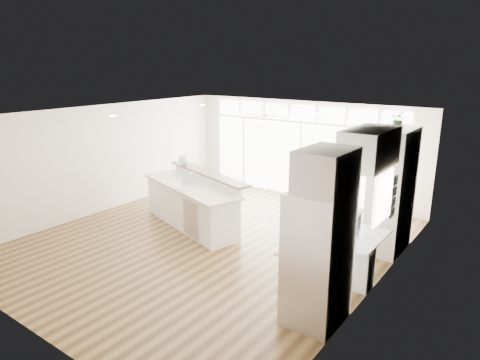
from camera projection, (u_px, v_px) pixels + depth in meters
The scene contains 24 objects.
floor at pixel (212, 241), 9.21m from camera, with size 7.00×8.00×0.02m, color #452F15.
ceiling at pixel (210, 115), 8.49m from camera, with size 7.00×8.00×0.02m, color white.
wall_back at pixel (302, 149), 11.97m from camera, with size 7.00×0.04×2.70m, color silver.
wall_front at pixel (20, 244), 5.73m from camera, with size 7.00×0.04×2.70m, color silver.
wall_left at pixel (105, 158), 10.84m from camera, with size 0.04×8.00×2.70m, color silver.
wall_right at pixel (378, 214), 6.86m from camera, with size 0.04×8.00×2.70m, color silver.
glass_wall at pixel (301, 160), 12.00m from camera, with size 5.80×0.06×2.08m, color white.
transom_row at pixel (303, 113), 11.65m from camera, with size 5.90×0.06×0.40m, color white.
desk_window at pixel (383, 197), 7.07m from camera, with size 0.04×0.85×0.85m, color white.
ceiling_fan at pixel (265, 112), 11.02m from camera, with size 1.16×1.16×0.32m, color white.
recessed_lights at pixel (216, 115), 8.65m from camera, with size 3.40×3.00×0.02m, color white.
oven_cabinet at pixel (392, 190), 8.48m from camera, with size 0.64×1.20×2.50m, color white.
desk_nook at pixel (358, 257), 7.57m from camera, with size 0.72×1.30×0.76m, color white.
upper_cabinets at pixel (370, 148), 7.02m from camera, with size 0.64×1.30×0.64m, color white.
refrigerator at pixel (318, 258), 6.13m from camera, with size 0.76×0.90×2.00m, color silver.
fridge_cabinet at pixel (326, 171), 5.75m from camera, with size 0.64×0.90×0.60m, color white.
framed_photos at pixel (394, 197), 7.59m from camera, with size 0.06×0.22×0.80m, color black.
kitchen_island at pixel (190, 201), 9.87m from camera, with size 3.08×1.16×1.22m, color white.
rug at pixel (301, 256), 8.46m from camera, with size 0.88×0.63×0.01m, color #3D2513.
office_chair at pixel (350, 249), 7.45m from camera, with size 0.58×0.54×1.12m, color black.
fishbowl at pixel (184, 160), 10.64m from camera, with size 0.27×0.27×0.27m, color silver.
monitor at pixel (356, 226), 7.46m from camera, with size 0.07×0.45×0.37m, color black.
keyboard at pixel (347, 233), 7.60m from camera, with size 0.12×0.32×0.02m, color silver.
potted_plant at pixel (399, 121), 8.11m from camera, with size 0.29×0.32×0.25m, color #345C27.
Camera 1 is at (5.51, -6.54, 3.71)m, focal length 32.00 mm.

